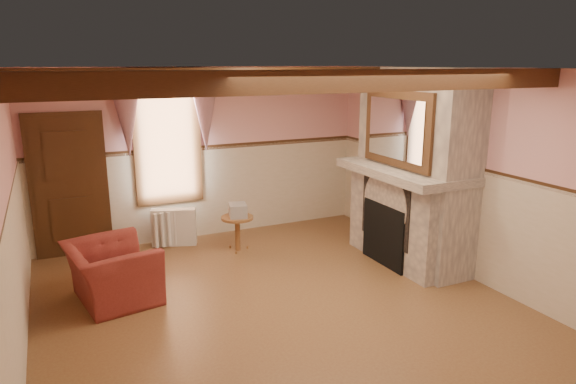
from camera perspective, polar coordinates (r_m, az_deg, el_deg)
name	(u,v)px	position (r m, az deg, el deg)	size (l,w,h in m)	color
floor	(279,307)	(6.34, -1.00, -12.63)	(5.50, 6.00, 0.01)	brown
ceiling	(278,68)	(5.66, -1.13, 13.59)	(5.50, 6.00, 0.01)	silver
wall_back	(204,154)	(8.61, -9.29, 4.24)	(5.50, 0.02, 2.80)	pink
wall_front	(475,303)	(3.48, 20.02, -11.47)	(5.50, 0.02, 2.80)	pink
wall_left	(5,226)	(5.38, -28.90, -3.35)	(0.02, 6.00, 2.80)	pink
wall_right	(463,173)	(7.37, 18.84, 2.01)	(0.02, 6.00, 2.80)	pink
wainscot	(279,248)	(6.04, -1.03, -6.26)	(5.50, 6.00, 1.50)	beige
chair_rail	(278,186)	(5.82, -1.07, 0.68)	(5.50, 6.00, 0.08)	black
firebox	(388,234)	(7.59, 11.02, -4.60)	(0.20, 0.95, 0.90)	black
armchair	(112,273)	(6.72, -18.98, -8.46)	(1.11, 0.97, 0.72)	maroon
side_table	(238,233)	(8.05, -5.62, -4.60)	(0.50, 0.50, 0.55)	brown
book_stack	(238,210)	(7.94, -5.60, -2.03)	(0.26, 0.32, 0.20)	#B7AD8C
radiator	(174,227)	(8.44, -12.55, -3.83)	(0.70, 0.18, 0.60)	silver
bowl	(400,162)	(7.56, 12.39, 3.25)	(0.39, 0.39, 0.09)	brown
mantel_clock	(380,153)	(7.95, 10.21, 4.26)	(0.14, 0.24, 0.20)	black
oil_lamp	(382,151)	(7.91, 10.40, 4.50)	(0.11, 0.11, 0.28)	#B58D33
candle_red	(444,172)	(6.89, 16.90, 2.18)	(0.06, 0.06, 0.16)	maroon
jar_yellow	(432,170)	(7.04, 15.75, 2.36)	(0.06, 0.06, 0.12)	gold
fireplace	(415,167)	(7.60, 13.96, 2.69)	(0.85, 2.00, 2.80)	gray
mantel	(405,171)	(7.50, 12.86, 2.29)	(1.05, 2.05, 0.12)	gray
overmantel_mirror	(397,129)	(7.29, 11.97, 6.87)	(0.06, 1.44, 1.04)	silver
door	(69,188)	(8.30, -23.11, 0.45)	(1.10, 0.10, 2.10)	black
window	(167,141)	(8.40, -13.25, 5.53)	(1.06, 0.08, 2.02)	white
window_drapes	(167,103)	(8.25, -13.35, 9.57)	(1.30, 0.14, 1.40)	gray
ceiling_beam_front	(334,81)	(4.59, 5.15, 12.16)	(5.50, 0.18, 0.20)	black
ceiling_beam_back	(240,75)	(6.77, -5.38, 12.78)	(5.50, 0.18, 0.20)	black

